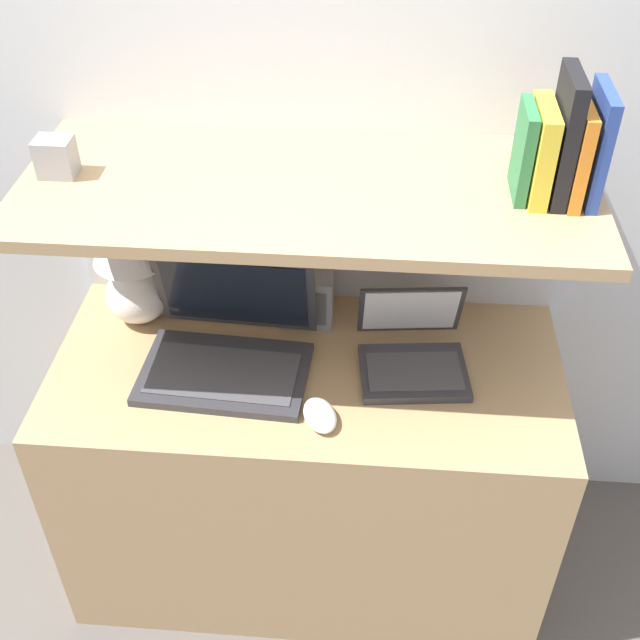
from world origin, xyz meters
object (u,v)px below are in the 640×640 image
object	(u,v)px
table_lamp	(132,265)
laptop_large	(228,347)
laptop_small	(413,353)
router_box	(306,298)
shelf_gadget	(56,157)
book_yellow	(540,152)
book_black	(564,137)
book_blue	(596,145)
book_orange	(577,151)
book_green	(523,152)
computer_mouse	(320,415)

from	to	relation	value
table_lamp	laptop_large	bearing A→B (deg)	-31.80
laptop_small	router_box	world-z (taller)	laptop_small
laptop_large	shelf_gadget	world-z (taller)	shelf_gadget
book_yellow	laptop_small	bearing A→B (deg)	-170.18
table_lamp	book_black	bearing A→B (deg)	-5.55
router_box	book_black	distance (m)	0.74
laptop_large	table_lamp	bearing A→B (deg)	148.20
table_lamp	book_blue	size ratio (longest dim) A/B	1.33
router_box	book_orange	bearing A→B (deg)	-11.84
router_box	book_green	xyz separation A→B (m)	(0.45, -0.12, 0.48)
router_box	book_blue	world-z (taller)	book_blue
table_lamp	shelf_gadget	distance (m)	0.36
table_lamp	laptop_large	size ratio (longest dim) A/B	0.75
book_yellow	book_green	xyz separation A→B (m)	(-0.03, 0.00, -0.00)
table_lamp	book_blue	bearing A→B (deg)	-5.20
laptop_small	book_yellow	xyz separation A→B (m)	(0.21, 0.04, 0.51)
laptop_small	book_black	distance (m)	0.60
table_lamp	book_green	bearing A→B (deg)	-6.01
router_box	shelf_gadget	xyz separation A→B (m)	(-0.51, -0.12, 0.43)
table_lamp	laptop_large	world-z (taller)	table_lamp
computer_mouse	shelf_gadget	world-z (taller)	shelf_gadget
book_yellow	book_black	bearing A→B (deg)	0.00
book_yellow	book_green	world-z (taller)	book_yellow
table_lamp	book_yellow	bearing A→B (deg)	-5.79
table_lamp	shelf_gadget	xyz separation A→B (m)	(-0.09, -0.09, 0.34)
laptop_large	laptop_small	bearing A→B (deg)	3.79
book_green	laptop_small	bearing A→B (deg)	-168.40
book_green	book_orange	bearing A→B (deg)	0.00
book_blue	book_yellow	bearing A→B (deg)	180.00
shelf_gadget	book_yellow	bearing A→B (deg)	0.00
laptop_large	shelf_gadget	bearing A→B (deg)	169.08
computer_mouse	book_yellow	xyz separation A→B (m)	(0.42, 0.24, 0.53)
book_blue	laptop_large	bearing A→B (deg)	-174.99
laptop_large	book_yellow	xyz separation A→B (m)	(0.65, 0.07, 0.50)
book_black	laptop_large	bearing A→B (deg)	-174.53
table_lamp	shelf_gadget	bearing A→B (deg)	-133.82
book_yellow	book_green	bearing A→B (deg)	180.00
table_lamp	computer_mouse	distance (m)	0.60
book_black	book_green	world-z (taller)	book_black
book_yellow	shelf_gadget	bearing A→B (deg)	180.00
book_blue	book_black	xyz separation A→B (m)	(-0.06, 0.00, 0.01)
table_lamp	computer_mouse	world-z (taller)	table_lamp
router_box	book_black	xyz separation A→B (m)	(0.52, -0.12, 0.51)
laptop_small	book_blue	bearing A→B (deg)	6.66
router_box	book_orange	world-z (taller)	book_orange
book_orange	book_green	bearing A→B (deg)	180.00
laptop_large	book_blue	bearing A→B (deg)	5.01
computer_mouse	table_lamp	bearing A→B (deg)	145.91
laptop_large	book_yellow	bearing A→B (deg)	5.80
laptop_small	shelf_gadget	distance (m)	0.90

